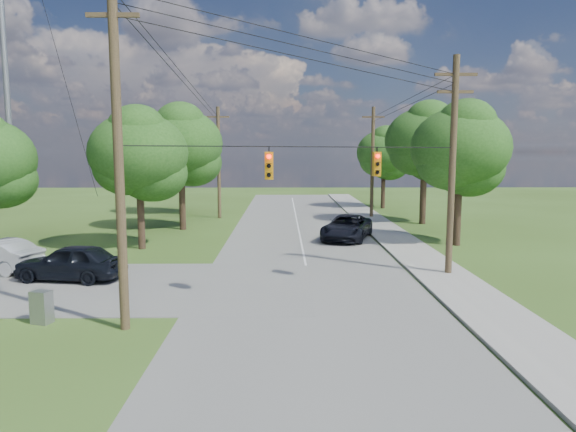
{
  "coord_description": "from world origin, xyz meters",
  "views": [
    {
      "loc": [
        0.79,
        -16.54,
        6.0
      ],
      "look_at": [
        1.0,
        5.0,
        3.3
      ],
      "focal_mm": 32.0,
      "sensor_mm": 36.0,
      "label": 1
    }
  ],
  "objects_px": {
    "pole_ne": "(452,163)",
    "car_cross_dark": "(71,262)",
    "car_main_north": "(347,227)",
    "pole_north_w": "(219,162)",
    "pole_sw": "(118,145)",
    "control_cabinet": "(42,307)",
    "pole_north_e": "(372,162)"
  },
  "relations": [
    {
      "from": "pole_ne",
      "to": "car_cross_dark",
      "type": "xyz_separation_m",
      "value": [
        -18.05,
        -0.95,
        -4.58
      ]
    },
    {
      "from": "pole_sw",
      "to": "pole_north_w",
      "type": "distance_m",
      "value": 29.62
    },
    {
      "from": "pole_north_w",
      "to": "car_cross_dark",
      "type": "relative_size",
      "value": 2.0
    },
    {
      "from": "pole_north_w",
      "to": "car_cross_dark",
      "type": "distance_m",
      "value": 23.7
    },
    {
      "from": "pole_sw",
      "to": "pole_ne",
      "type": "distance_m",
      "value": 15.51
    },
    {
      "from": "pole_north_e",
      "to": "car_main_north",
      "type": "xyz_separation_m",
      "value": [
        -3.72,
        -11.79,
        -4.27
      ]
    },
    {
      "from": "pole_sw",
      "to": "control_cabinet",
      "type": "xyz_separation_m",
      "value": [
        -3.1,
        0.6,
        -5.64
      ]
    },
    {
      "from": "control_cabinet",
      "to": "pole_ne",
      "type": "bearing_deg",
      "value": 38.77
    },
    {
      "from": "pole_ne",
      "to": "car_main_north",
      "type": "xyz_separation_m",
      "value": [
        -3.72,
        10.21,
        -4.61
      ]
    },
    {
      "from": "pole_ne",
      "to": "pole_north_w",
      "type": "height_order",
      "value": "pole_ne"
    },
    {
      "from": "pole_north_e",
      "to": "car_cross_dark",
      "type": "bearing_deg",
      "value": -128.18
    },
    {
      "from": "pole_sw",
      "to": "car_main_north",
      "type": "distance_m",
      "value": 21.01
    },
    {
      "from": "pole_north_w",
      "to": "control_cabinet",
      "type": "bearing_deg",
      "value": -95.31
    },
    {
      "from": "pole_ne",
      "to": "control_cabinet",
      "type": "xyz_separation_m",
      "value": [
        -16.6,
        -7.0,
        -4.88
      ]
    },
    {
      "from": "car_cross_dark",
      "to": "pole_north_w",
      "type": "bearing_deg",
      "value": 178.35
    },
    {
      "from": "pole_north_w",
      "to": "control_cabinet",
      "type": "relative_size",
      "value": 8.55
    },
    {
      "from": "pole_sw",
      "to": "control_cabinet",
      "type": "distance_m",
      "value": 6.46
    },
    {
      "from": "pole_north_w",
      "to": "control_cabinet",
      "type": "xyz_separation_m",
      "value": [
        -2.7,
        -29.0,
        -4.55
      ]
    },
    {
      "from": "pole_sw",
      "to": "car_main_north",
      "type": "xyz_separation_m",
      "value": [
        9.78,
        17.81,
        -5.37
      ]
    },
    {
      "from": "pole_sw",
      "to": "pole_ne",
      "type": "xyz_separation_m",
      "value": [
        13.5,
        7.6,
        -0.76
      ]
    },
    {
      "from": "pole_sw",
      "to": "pole_north_e",
      "type": "distance_m",
      "value": 32.55
    },
    {
      "from": "pole_sw",
      "to": "car_main_north",
      "type": "height_order",
      "value": "pole_sw"
    },
    {
      "from": "pole_north_e",
      "to": "car_cross_dark",
      "type": "height_order",
      "value": "pole_north_e"
    },
    {
      "from": "pole_north_e",
      "to": "control_cabinet",
      "type": "relative_size",
      "value": 8.55
    },
    {
      "from": "pole_north_w",
      "to": "car_main_north",
      "type": "xyz_separation_m",
      "value": [
        10.18,
        -11.79,
        -4.27
      ]
    },
    {
      "from": "pole_ne",
      "to": "control_cabinet",
      "type": "bearing_deg",
      "value": -157.13
    },
    {
      "from": "pole_ne",
      "to": "car_cross_dark",
      "type": "distance_m",
      "value": 18.64
    },
    {
      "from": "pole_north_w",
      "to": "control_cabinet",
      "type": "height_order",
      "value": "pole_north_w"
    },
    {
      "from": "pole_sw",
      "to": "control_cabinet",
      "type": "bearing_deg",
      "value": 169.04
    },
    {
      "from": "pole_ne",
      "to": "control_cabinet",
      "type": "relative_size",
      "value": 8.97
    },
    {
      "from": "pole_north_w",
      "to": "car_cross_dark",
      "type": "xyz_separation_m",
      "value": [
        -4.15,
        -22.95,
        -4.25
      ]
    },
    {
      "from": "pole_north_w",
      "to": "car_cross_dark",
      "type": "bearing_deg",
      "value": -100.24
    }
  ]
}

